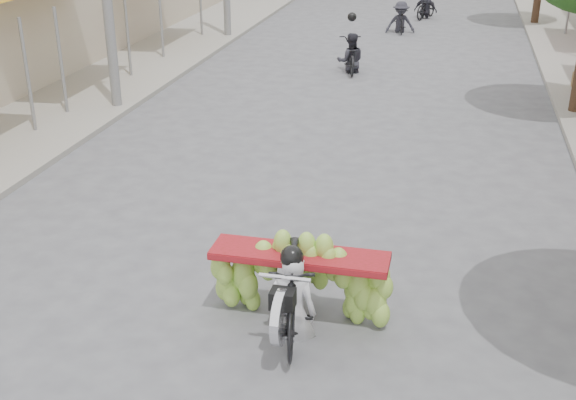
% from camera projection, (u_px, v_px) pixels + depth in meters
% --- Properties ---
extents(sidewalk_left, '(4.00, 60.00, 0.12)m').
position_uv_depth(sidewalk_left, '(112.00, 74.00, 20.60)').
color(sidewalk_left, gray).
rests_on(sidewalk_left, ground).
extents(banana_motorbike, '(2.21, 1.97, 2.05)m').
position_uv_depth(banana_motorbike, '(295.00, 278.00, 8.76)').
color(banana_motorbike, black).
rests_on(banana_motorbike, ground).
extents(bg_motorbike_a, '(0.97, 1.78, 1.95)m').
position_uv_depth(bg_motorbike_a, '(351.00, 47.00, 20.81)').
color(bg_motorbike_a, black).
rests_on(bg_motorbike_a, ground).
extents(bg_motorbike_b, '(1.14, 1.61, 1.95)m').
position_uv_depth(bg_motorbike_b, '(401.00, 9.00, 26.19)').
color(bg_motorbike_b, black).
rests_on(bg_motorbike_b, ground).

